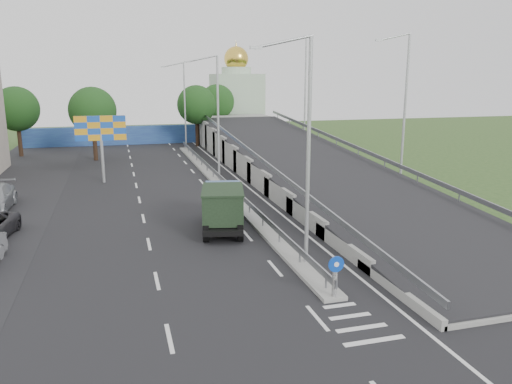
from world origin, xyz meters
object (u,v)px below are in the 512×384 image
object	(u,v)px
dump_truck	(223,205)
lamp_post_near	(305,141)
lamp_post_far	(183,101)
lamp_post_mid	(216,111)
church	(237,99)
billboard	(101,132)
sign_bollard	(335,276)

from	to	relation	value
dump_truck	lamp_post_near	bearing A→B (deg)	-58.90
lamp_post_near	lamp_post_far	distance (m)	40.00
dump_truck	lamp_post_mid	bearing A→B (deg)	92.16
church	billboard	bearing A→B (deg)	-120.70
church	dump_truck	bearing A→B (deg)	-104.43
lamp_post_mid	dump_truck	size ratio (longest dim) A/B	1.66
lamp_post_near	dump_truck	size ratio (longest dim) A/B	1.66
billboard	dump_truck	bearing A→B (deg)	-66.12
sign_bollard	billboard	bearing A→B (deg)	109.21
lamp_post_near	dump_truck	distance (m)	8.28
lamp_post_near	lamp_post_mid	bearing A→B (deg)	90.00
lamp_post_near	lamp_post_far	bearing A→B (deg)	90.00
lamp_post_far	dump_truck	distance (m)	33.74
sign_bollard	dump_truck	xyz separation A→B (m)	(-2.19, 10.45, 0.37)
church	lamp_post_mid	bearing A→B (deg)	-106.22
sign_bollard	lamp_post_far	xyz separation A→B (m)	(0.11, 43.83, 4.77)
lamp_post_far	dump_truck	bearing A→B (deg)	-93.95
lamp_post_near	dump_truck	xyz separation A→B (m)	(-2.30, 6.63, -4.40)
lamp_post_near	billboard	world-z (taller)	lamp_post_near
sign_bollard	lamp_post_mid	bearing A→B (deg)	89.74
billboard	dump_truck	world-z (taller)	billboard
sign_bollard	lamp_post_far	world-z (taller)	lamp_post_far
sign_bollard	lamp_post_near	world-z (taller)	lamp_post_near
lamp_post_near	lamp_post_mid	size ratio (longest dim) A/B	1.00
lamp_post_far	dump_truck	xyz separation A→B (m)	(-2.30, -33.37, -4.40)
sign_bollard	billboard	size ratio (longest dim) A/B	0.30
lamp_post_near	billboard	distance (m)	23.87
lamp_post_mid	billboard	xyz separation A→B (m)	(-9.11, 2.00, -1.62)
lamp_post_far	lamp_post_near	bearing A→B (deg)	-90.00
lamp_post_mid	billboard	bearing A→B (deg)	167.62
lamp_post_mid	lamp_post_far	distance (m)	20.00
church	dump_truck	size ratio (longest dim) A/B	2.27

